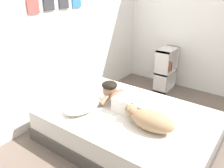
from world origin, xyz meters
TOP-DOWN VIEW (x-y plane):
  - ground_plane at (0.00, 0.00)m, footprint 11.61×11.61m
  - back_wall at (-0.00, 1.39)m, footprint 3.81×0.12m
  - side_wall_right at (1.95, 0.17)m, footprint 0.10×5.68m
  - bed at (-0.06, 0.19)m, footprint 1.40×1.98m
  - pillow at (-0.33, 0.66)m, footprint 0.52×0.32m
  - person_lying at (0.05, 0.18)m, footprint 0.43×0.92m
  - dog at (-0.20, -0.16)m, footprint 0.26×0.57m
  - coffee_cup at (0.16, 0.55)m, footprint 0.12×0.09m
  - cell_phone at (0.09, 0.13)m, footprint 0.07×0.14m
  - bookshelf at (1.59, 0.45)m, footprint 0.45×0.24m

SIDE VIEW (x-z plane):
  - ground_plane at x=0.00m, z-range 0.00..0.00m
  - bed at x=-0.06m, z-range 0.00..0.39m
  - bookshelf at x=1.59m, z-range 0.01..0.76m
  - cell_phone at x=0.09m, z-range 0.39..0.40m
  - coffee_cup at x=0.16m, z-range 0.39..0.47m
  - pillow at x=-0.33m, z-range 0.39..0.50m
  - dog at x=-0.20m, z-range 0.39..0.60m
  - person_lying at x=0.05m, z-range 0.36..0.63m
  - side_wall_right at x=1.95m, z-range 0.00..2.50m
  - back_wall at x=0.00m, z-range 0.00..2.50m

